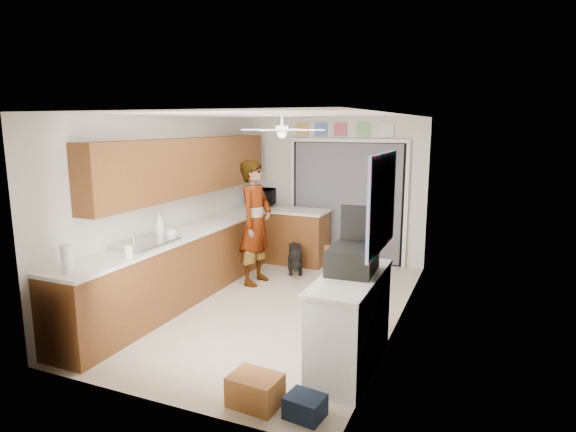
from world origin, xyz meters
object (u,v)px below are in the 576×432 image
(paper_towel_roll, at_px, (67,257))
(cardboard_box, at_px, (255,390))
(suitcase, at_px, (352,259))
(soap_bottle, at_px, (159,224))
(navy_crate, at_px, (305,406))
(man, at_px, (256,223))
(microwave, at_px, (264,197))
(cup, at_px, (171,234))
(dog, at_px, (295,258))

(paper_towel_roll, xyz_separation_m, cardboard_box, (2.17, -0.09, -0.93))
(paper_towel_roll, relative_size, suitcase, 0.43)
(suitcase, bearing_deg, soap_bottle, 166.74)
(navy_crate, height_order, man, man)
(microwave, relative_size, soap_bottle, 1.53)
(suitcase, distance_m, man, 2.69)
(paper_towel_roll, relative_size, navy_crate, 0.82)
(cup, bearing_deg, man, 66.45)
(cup, relative_size, suitcase, 0.24)
(cup, bearing_deg, navy_crate, -33.18)
(cardboard_box, relative_size, dog, 0.68)
(paper_towel_roll, relative_size, dog, 0.40)
(man, bearing_deg, cardboard_box, -151.76)
(cardboard_box, relative_size, navy_crate, 1.40)
(cup, bearing_deg, soap_bottle, -176.68)
(microwave, bearing_deg, cup, 167.90)
(microwave, xyz_separation_m, navy_crate, (2.50, -4.45, -0.99))
(suitcase, bearing_deg, man, 134.73)
(soap_bottle, bearing_deg, man, 60.78)
(microwave, bearing_deg, paper_towel_roll, 165.94)
(soap_bottle, relative_size, suitcase, 0.58)
(cardboard_box, bearing_deg, navy_crate, 0.00)
(cup, bearing_deg, microwave, 90.25)
(suitcase, relative_size, dog, 0.93)
(cup, distance_m, man, 1.43)
(microwave, relative_size, man, 0.28)
(navy_crate, xyz_separation_m, man, (-1.92, 2.94, 0.85))
(cup, bearing_deg, suitcase, -11.16)
(suitcase, xyz_separation_m, navy_crate, (-0.07, -1.12, -0.97))
(soap_bottle, bearing_deg, paper_towel_roll, -89.09)
(cardboard_box, relative_size, man, 0.23)
(cardboard_box, distance_m, man, 3.38)
(microwave, distance_m, soap_bottle, 2.84)
(cardboard_box, bearing_deg, cup, 141.27)
(cup, bearing_deg, paper_towel_roll, -95.27)
(microwave, xyz_separation_m, cardboard_box, (2.04, -4.45, -0.95))
(suitcase, bearing_deg, cup, 165.88)
(man, bearing_deg, microwave, 22.79)
(cardboard_box, bearing_deg, suitcase, 64.74)
(cup, xyz_separation_m, paper_towel_roll, (-0.14, -1.54, 0.07))
(microwave, relative_size, cardboard_box, 1.21)
(paper_towel_roll, bearing_deg, dog, 73.26)
(suitcase, relative_size, cardboard_box, 1.37)
(soap_bottle, xyz_separation_m, man, (0.74, 1.32, -0.17))
(soap_bottle, xyz_separation_m, suitcase, (2.73, -0.50, -0.04))
(suitcase, xyz_separation_m, dog, (-1.63, 2.52, -0.82))
(soap_bottle, relative_size, paper_towel_roll, 1.36)
(soap_bottle, relative_size, cardboard_box, 0.79)
(paper_towel_roll, xyz_separation_m, dog, (1.07, 3.55, -0.82))
(man, bearing_deg, suitcase, -130.53)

